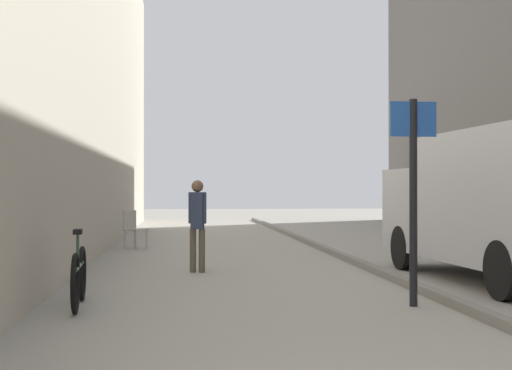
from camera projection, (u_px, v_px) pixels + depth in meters
The scene contains 8 objects.
ground_plane at pixel (272, 263), 14.45m from camera, with size 80.00×80.00×0.00m, color gray.
building_facade_left at pixel (6, 3), 13.95m from camera, with size 3.14×40.00×10.15m, color #BCB29E.
kerb_strip at pixel (350, 259), 14.61m from camera, with size 0.16×40.00×0.12m, color slate.
pedestrian_main_foreground at pixel (197, 219), 12.78m from camera, with size 0.32×0.23×1.63m.
delivery_van at pixel (498, 202), 11.45m from camera, with size 2.19×5.44×2.35m.
street_sign_post at pixel (413, 183), 9.07m from camera, with size 0.60×0.10×2.60m.
bicycle_leaning at pixel (79, 277), 9.00m from camera, with size 0.17×1.77×0.98m.
cafe_chair_near_window at pixel (133, 226), 17.95m from camera, with size 0.62×0.62×0.94m.
Camera 1 is at (-1.79, -2.35, 1.47)m, focal length 50.80 mm.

